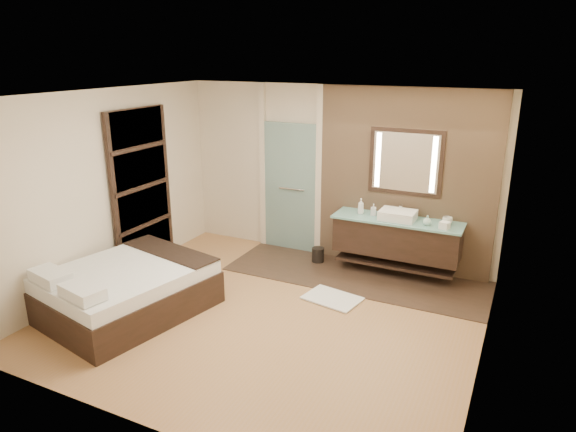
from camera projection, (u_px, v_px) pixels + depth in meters
The scene contains 15 objects.
floor at pixel (269, 315), 6.44m from camera, with size 5.00×5.00×0.00m, color #AA7847.
tile_strip at pixel (355, 276), 7.56m from camera, with size 3.80×1.30×0.01m, color #35271D.
stone_wall at pixel (405, 182), 7.47m from camera, with size 2.60×0.08×2.70m, color tan.
vanity at pixel (397, 238), 7.46m from camera, with size 1.85×0.55×0.88m.
mirror_unit at pixel (406, 162), 7.33m from camera, with size 1.06×0.04×0.96m.
frosted_door at pixel (290, 182), 8.29m from camera, with size 1.10×0.12×2.70m.
shoji_partition at pixel (142, 190), 7.59m from camera, with size 0.06×1.20×2.40m.
bed at pixel (126, 290), 6.44m from camera, with size 1.90×2.19×0.74m.
bath_mat at pixel (332, 298), 6.85m from camera, with size 0.72×0.50×0.02m, color white.
waste_bin at pixel (318, 255), 8.03m from camera, with size 0.19×0.19×0.24m, color black.
tissue_box at pixel (445, 225), 6.94m from camera, with size 0.12×0.12×0.10m, color white.
soap_bottle_a at pixel (361, 206), 7.57m from camera, with size 0.09×0.09×0.23m, color white.
soap_bottle_b at pixel (373, 209), 7.52m from camera, with size 0.08×0.08×0.17m, color #B2B2B2.
soap_bottle_c at pixel (427, 220), 7.08m from camera, with size 0.11×0.11×0.14m, color #A1CAC1.
cup at pixel (447, 221), 7.12m from camera, with size 0.14×0.14×0.11m, color silver.
Camera 1 is at (2.72, -5.08, 3.15)m, focal length 32.00 mm.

